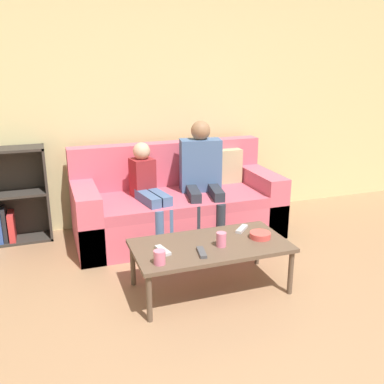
% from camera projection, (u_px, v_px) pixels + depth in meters
% --- Properties ---
extents(wall_back, '(12.00, 0.06, 2.60)m').
position_uv_depth(wall_back, '(154.00, 101.00, 4.49)').
color(wall_back, beige).
rests_on(wall_back, ground_plane).
extents(couch, '(2.02, 0.88, 0.90)m').
position_uv_depth(couch, '(177.00, 206.00, 4.32)').
color(couch, '#DB5B70').
rests_on(couch, ground_plane).
extents(bookshelf, '(0.72, 0.28, 0.93)m').
position_uv_depth(bookshelf, '(5.00, 204.00, 4.13)').
color(bookshelf, '#332D28').
rests_on(bookshelf, ground_plane).
extents(coffee_table, '(1.18, 0.61, 0.38)m').
position_uv_depth(coffee_table, '(210.00, 248.00, 3.25)').
color(coffee_table, brown).
rests_on(coffee_table, ground_plane).
extents(person_adult, '(0.46, 0.67, 1.15)m').
position_uv_depth(person_adult, '(202.00, 171.00, 4.21)').
color(person_adult, '#282D38').
rests_on(person_adult, ground_plane).
extents(person_child, '(0.31, 0.64, 0.97)m').
position_uv_depth(person_child, '(149.00, 189.00, 4.02)').
color(person_child, '#476693').
rests_on(person_child, ground_plane).
extents(cup_near, '(0.08, 0.08, 0.11)m').
position_uv_depth(cup_near, '(221.00, 239.00, 3.18)').
color(cup_near, pink).
rests_on(cup_near, coffee_table).
extents(cup_far, '(0.08, 0.08, 0.10)m').
position_uv_depth(cup_far, '(160.00, 257.00, 2.91)').
color(cup_far, pink).
rests_on(cup_far, coffee_table).
extents(tv_remote_0, '(0.16, 0.15, 0.02)m').
position_uv_depth(tv_remote_0, '(242.00, 229.00, 3.50)').
color(tv_remote_0, '#B7B7BC').
rests_on(tv_remote_0, coffee_table).
extents(tv_remote_1, '(0.09, 0.18, 0.02)m').
position_uv_depth(tv_remote_1, '(163.00, 250.00, 3.10)').
color(tv_remote_1, '#B7B7BC').
rests_on(tv_remote_1, coffee_table).
extents(tv_remote_2, '(0.08, 0.18, 0.02)m').
position_uv_depth(tv_remote_2, '(202.00, 252.00, 3.07)').
color(tv_remote_2, '#47474C').
rests_on(tv_remote_2, coffee_table).
extents(snack_bowl, '(0.16, 0.16, 0.05)m').
position_uv_depth(snack_bowl, '(260.00, 235.00, 3.34)').
color(snack_bowl, '#DB4C47').
rests_on(snack_bowl, coffee_table).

